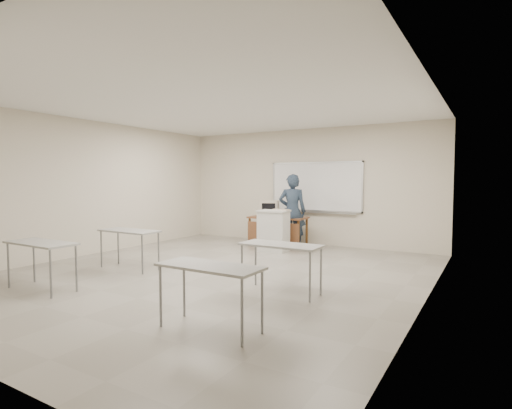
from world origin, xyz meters
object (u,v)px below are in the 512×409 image
Objects in this scene: instructor_desk at (276,225)px; laptop at (290,216)px; mouse at (285,217)px; keyboard at (281,210)px; whiteboard at (316,187)px; podium at (274,231)px; presenter at (292,211)px; crt_monitor at (270,208)px.

instructor_desk is 4.65× the size of laptop.
mouse is (0.29, -0.08, 0.22)m from instructor_desk.
whiteboard is at bearing 84.09° from keyboard.
keyboard reaches higher than instructor_desk.
instructor_desk is 0.78m from keyboard.
podium reaches higher than mouse.
mouse is 0.22m from presenter.
whiteboard is 5.04× the size of crt_monitor.
whiteboard is 2.56× the size of podium.
laptop is (0.65, -0.14, -0.15)m from crt_monitor.
laptop is 0.52m from keyboard.
podium is 0.53× the size of presenter.
whiteboard is 1.24m from mouse.
presenter is (0.05, 0.01, 0.10)m from laptop.
podium is 3.14× the size of laptop.
whiteboard is 1.45m from instructor_desk.
presenter is at bearing 66.78° from podium.
mouse is at bearing -40.09° from crt_monitor.
keyboard reaches higher than laptop.
presenter reaches higher than mouse.
instructor_desk is at bearing 164.49° from laptop.
mouse is (-0.41, -0.93, -0.71)m from whiteboard.
podium is at bearing -107.48° from whiteboard.
podium is at bearing -118.45° from laptop.
presenter reaches higher than crt_monitor.
crt_monitor is at bearing -142.41° from whiteboard.
whiteboard is 1.73× the size of instructor_desk.
crt_monitor is at bearing 154.73° from laptop.
podium is (-0.45, -1.44, -0.99)m from whiteboard.
whiteboard reaches higher than crt_monitor.
whiteboard is 6.09× the size of keyboard.
presenter is at bearing -4.78° from instructor_desk.
podium is at bearing -71.50° from instructor_desk.
instructor_desk is 0.79× the size of presenter.
crt_monitor is at bearing 142.44° from keyboard.
whiteboard reaches higher than instructor_desk.
keyboard is at bearing 61.36° from presenter.
instructor_desk is 15.86× the size of mouse.
instructor_desk is at bearing -23.04° from presenter.
mouse is at bearing -19.05° from instructor_desk.
whiteboard reaches higher than presenter.
instructor_desk is 0.38m from mouse.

